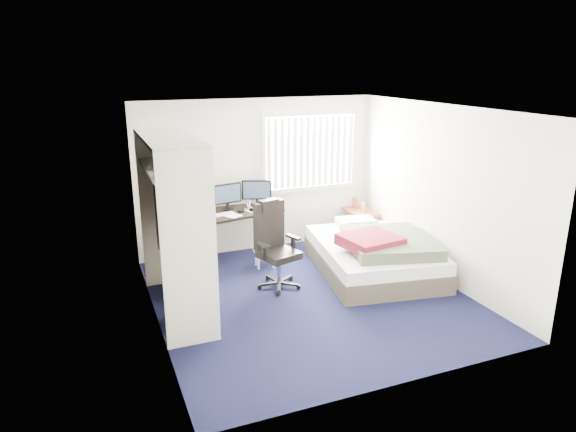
% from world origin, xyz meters
% --- Properties ---
extents(ground, '(4.20, 4.20, 0.00)m').
position_xyz_m(ground, '(0.00, 0.00, 0.00)').
color(ground, black).
rests_on(ground, ground).
extents(room_shell, '(4.20, 4.20, 4.20)m').
position_xyz_m(room_shell, '(0.00, 0.00, 1.51)').
color(room_shell, silver).
rests_on(room_shell, ground).
extents(window_assembly, '(1.72, 0.09, 1.32)m').
position_xyz_m(window_assembly, '(0.90, 2.04, 1.60)').
color(window_assembly, white).
rests_on(window_assembly, ground).
extents(closet, '(0.64, 1.84, 2.22)m').
position_xyz_m(closet, '(-1.67, 0.27, 1.35)').
color(closet, beige).
rests_on(closet, ground).
extents(desk, '(1.74, 1.06, 1.26)m').
position_xyz_m(desk, '(-0.63, 1.75, 0.82)').
color(desk, black).
rests_on(desk, ground).
extents(office_chair, '(0.72, 0.72, 1.22)m').
position_xyz_m(office_chair, '(-0.29, 0.56, 0.47)').
color(office_chair, black).
rests_on(office_chair, ground).
extents(footstool, '(0.35, 0.29, 0.27)m').
position_xyz_m(footstool, '(-0.20, 1.26, 0.20)').
color(footstool, white).
rests_on(footstool, ground).
extents(nightstand, '(0.41, 0.81, 0.73)m').
position_xyz_m(nightstand, '(1.75, 1.85, 0.48)').
color(nightstand, brown).
rests_on(nightstand, ground).
extents(bed, '(1.91, 2.34, 0.69)m').
position_xyz_m(bed, '(1.26, 0.44, 0.29)').
color(bed, '#453C32').
rests_on(bed, ground).
extents(pine_box, '(0.51, 0.43, 0.33)m').
position_xyz_m(pine_box, '(-1.65, -0.11, 0.16)').
color(pine_box, '#A48D52').
rests_on(pine_box, ground).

